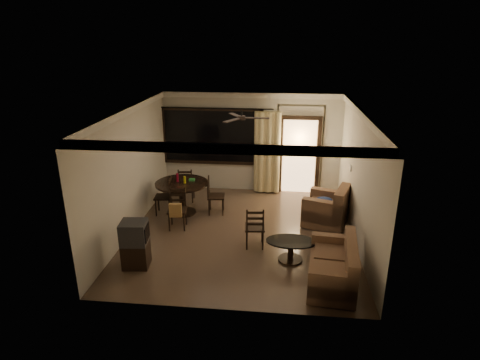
# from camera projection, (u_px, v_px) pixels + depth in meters

# --- Properties ---
(ground) EXTENTS (5.50, 5.50, 0.00)m
(ground) POSITION_uv_depth(u_px,v_px,m) (241.00, 233.00, 9.17)
(ground) COLOR #7F6651
(ground) RESTS_ON ground
(room_shell) EXTENTS (5.50, 6.70, 5.50)m
(room_shell) POSITION_uv_depth(u_px,v_px,m) (272.00, 137.00, 10.15)
(room_shell) COLOR beige
(room_shell) RESTS_ON ground
(dining_table) EXTENTS (1.31, 1.31, 1.04)m
(dining_table) POSITION_uv_depth(u_px,v_px,m) (182.00, 189.00, 9.98)
(dining_table) COLOR black
(dining_table) RESTS_ON ground
(dining_chair_west) EXTENTS (0.46, 0.46, 0.95)m
(dining_chair_west) POSITION_uv_depth(u_px,v_px,m) (164.00, 203.00, 10.07)
(dining_chair_west) COLOR black
(dining_chair_west) RESTS_ON ground
(dining_chair_east) EXTENTS (0.46, 0.46, 0.95)m
(dining_chair_east) POSITION_uv_depth(u_px,v_px,m) (216.00, 202.00, 10.10)
(dining_chair_east) COLOR black
(dining_chair_east) RESTS_ON ground
(dining_chair_south) EXTENTS (0.46, 0.51, 0.95)m
(dining_chair_south) POSITION_uv_depth(u_px,v_px,m) (177.00, 216.00, 9.29)
(dining_chair_south) COLOR black
(dining_chair_south) RESTS_ON ground
(dining_chair_north) EXTENTS (0.46, 0.46, 0.95)m
(dining_chair_north) POSITION_uv_depth(u_px,v_px,m) (187.00, 191.00, 10.85)
(dining_chair_north) COLOR black
(dining_chair_north) RESTS_ON ground
(tv_cabinet) EXTENTS (0.54, 0.49, 0.94)m
(tv_cabinet) POSITION_uv_depth(u_px,v_px,m) (135.00, 244.00, 7.70)
(tv_cabinet) COLOR black
(tv_cabinet) RESTS_ON ground
(sofa) EXTENTS (0.96, 1.59, 0.81)m
(sofa) POSITION_uv_depth(u_px,v_px,m) (335.00, 268.00, 7.18)
(sofa) COLOR #4C3223
(sofa) RESTS_ON ground
(armchair) EXTENTS (1.18, 1.18, 0.94)m
(armchair) POSITION_uv_depth(u_px,v_px,m) (328.00, 209.00, 9.44)
(armchair) COLOR #4C3223
(armchair) RESTS_ON ground
(coffee_table) EXTENTS (0.99, 0.60, 0.44)m
(coffee_table) POSITION_uv_depth(u_px,v_px,m) (291.00, 247.00, 7.96)
(coffee_table) COLOR black
(coffee_table) RESTS_ON ground
(side_chair) EXTENTS (0.45, 0.45, 0.93)m
(side_chair) POSITION_uv_depth(u_px,v_px,m) (255.00, 235.00, 8.49)
(side_chair) COLOR black
(side_chair) RESTS_ON ground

